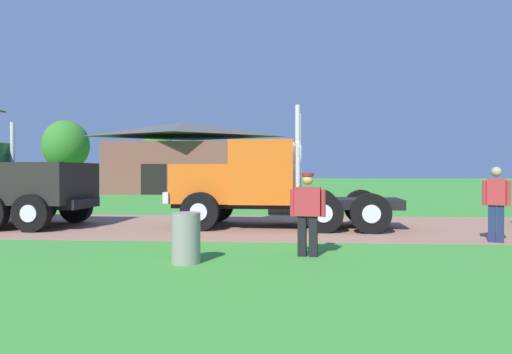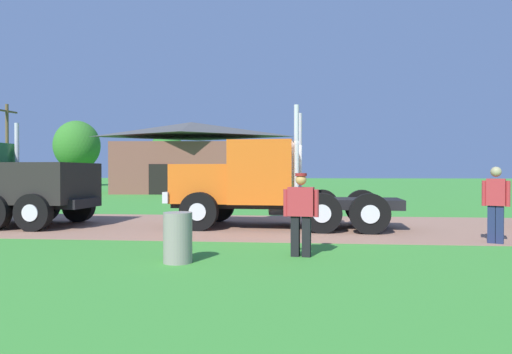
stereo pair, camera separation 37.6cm
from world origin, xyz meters
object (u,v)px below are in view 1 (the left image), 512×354
at_px(shed_building, 183,159).
at_px(truck_foreground_white, 258,185).
at_px(steel_barrel, 186,238).
at_px(visitor_walking_mid, 308,211).
at_px(visitor_standing_near, 496,202).

bearing_deg(shed_building, truck_foreground_white, -71.39).
height_order(truck_foreground_white, shed_building, shed_building).
xyz_separation_m(steel_barrel, shed_building, (-6.28, 27.00, 2.22)).
height_order(visitor_walking_mid, shed_building, shed_building).
xyz_separation_m(visitor_standing_near, shed_building, (-12.99, 24.14, 1.72)).
xyz_separation_m(truck_foreground_white, steel_barrel, (-0.96, -5.50, -0.80)).
distance_m(visitor_walking_mid, shed_building, 27.58).
bearing_deg(visitor_walking_mid, visitor_standing_near, 24.42).
distance_m(visitor_standing_near, visitor_walking_mid, 4.92).
xyz_separation_m(visitor_walking_mid, steel_barrel, (-2.23, -0.83, -0.44)).
relative_size(truck_foreground_white, steel_barrel, 7.47).
xyz_separation_m(visitor_standing_near, steel_barrel, (-6.71, -2.86, -0.50)).
bearing_deg(truck_foreground_white, visitor_standing_near, -24.66).
xyz_separation_m(truck_foreground_white, visitor_standing_near, (5.75, -2.64, -0.30)).
bearing_deg(steel_barrel, shed_building, 103.09).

